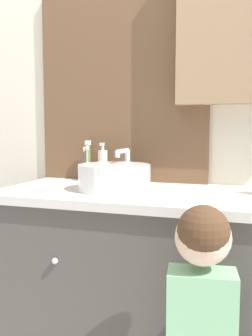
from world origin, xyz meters
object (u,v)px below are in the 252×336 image
at_px(sink_basin, 115,177).
at_px(soap_dispenser, 103,165).
at_px(toothbrush_holder, 87,171).
at_px(child_figure, 202,325).

relative_size(sink_basin, soap_dispenser, 1.85).
height_order(toothbrush_holder, soap_dispenser, toothbrush_holder).
relative_size(sink_basin, toothbrush_holder, 1.76).
bearing_deg(child_figure, sink_basin, 134.52).
height_order(toothbrush_holder, child_figure, toothbrush_holder).
xyz_separation_m(toothbrush_holder, soap_dispenser, (0.09, -0.00, 0.03)).
bearing_deg(child_figure, toothbrush_holder, 134.66).
xyz_separation_m(toothbrush_holder, child_figure, (0.66, -0.67, -0.36)).
relative_size(toothbrush_holder, soap_dispenser, 1.05).
distance_m(soap_dispenser, child_figure, 0.96).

